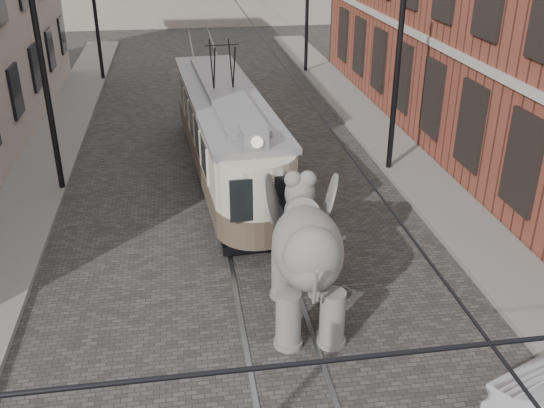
{
  "coord_description": "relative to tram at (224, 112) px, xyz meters",
  "views": [
    {
      "loc": [
        -1.72,
        -12.47,
        8.12
      ],
      "look_at": [
        0.18,
        -0.24,
        2.1
      ],
      "focal_mm": 40.22,
      "sensor_mm": 36.0,
      "label": 1
    }
  ],
  "objects": [
    {
      "name": "ground",
      "position": [
        0.32,
        -6.54,
        -2.19
      ],
      "size": [
        120.0,
        120.0,
        0.0
      ],
      "primitive_type": "plane",
      "color": "#42403D"
    },
    {
      "name": "tram_rails",
      "position": [
        0.32,
        -6.54,
        -2.18
      ],
      "size": [
        1.54,
        80.0,
        0.02
      ],
      "primitive_type": null,
      "color": "slate",
      "rests_on": "ground"
    },
    {
      "name": "sidewalk_right",
      "position": [
        6.32,
        -6.54,
        -2.11
      ],
      "size": [
        2.0,
        60.0,
        0.15
      ],
      "primitive_type": "cube",
      "color": "slate",
      "rests_on": "ground"
    },
    {
      "name": "catenary",
      "position": [
        0.12,
        -1.54,
        0.81
      ],
      "size": [
        11.0,
        30.2,
        6.0
      ],
      "primitive_type": null,
      "color": "black",
      "rests_on": "ground"
    },
    {
      "name": "tram",
      "position": [
        0.0,
        0.0,
        0.0
      ],
      "size": [
        3.04,
        11.17,
        4.38
      ],
      "primitive_type": null,
      "rotation": [
        0.0,
        0.0,
        0.07
      ],
      "color": "beige",
      "rests_on": "ground"
    },
    {
      "name": "elephant",
      "position": [
        1.01,
        -8.3,
        -0.8
      ],
      "size": [
        2.98,
        4.8,
        2.79
      ],
      "primitive_type": null,
      "rotation": [
        0.0,
        0.0,
        -0.11
      ],
      "color": "#63605B",
      "rests_on": "ground"
    }
  ]
}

